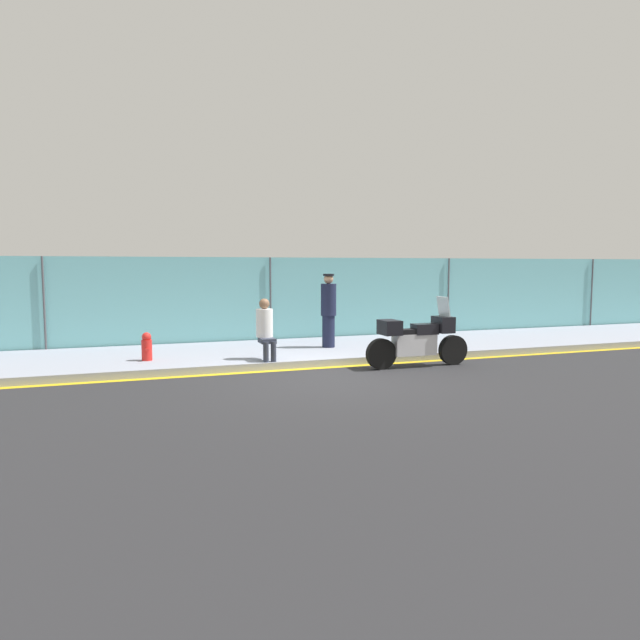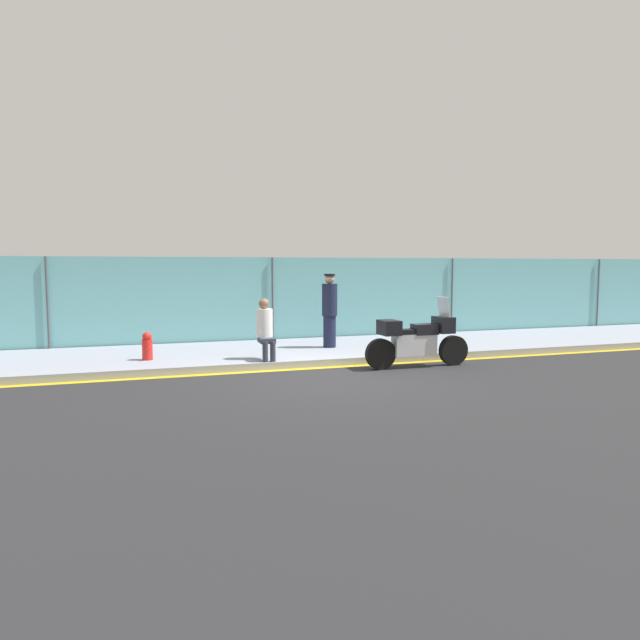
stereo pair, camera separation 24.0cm
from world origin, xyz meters
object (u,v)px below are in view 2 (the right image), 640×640
Objects in this scene: motorcycle at (417,339)px; fire_hydrant at (147,346)px; officer_standing at (330,310)px; person_seated_on_curb at (265,326)px.

fire_hydrant is at bearing 162.03° from motorcycle.
officer_standing is 2.26m from person_seated_on_curb.
officer_standing is 1.39× the size of person_seated_on_curb.
officer_standing is (-1.10, 2.34, 0.47)m from motorcycle.
person_seated_on_curb is 2.18× the size of fire_hydrant.
officer_standing is at bearing 33.80° from person_seated_on_curb.
officer_standing reaches higher than fire_hydrant.
fire_hydrant is (-4.22, -0.57, -0.62)m from officer_standing.
fire_hydrant is (-2.35, 0.69, -0.42)m from person_seated_on_curb.
motorcycle is 2.63m from officer_standing.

